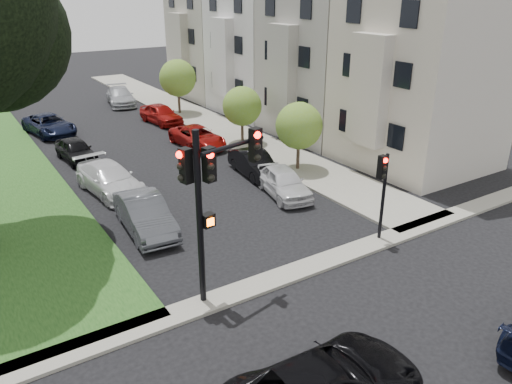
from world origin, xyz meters
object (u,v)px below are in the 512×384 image
car_parked_2 (197,137)px  car_parked_7 (76,150)px  small_tree_a (299,126)px  traffic_signal_secondary (383,182)px  car_parked_1 (255,163)px  small_tree_c (178,78)px  small_tree_b (242,106)px  car_parked_3 (161,114)px  car_parked_5 (145,215)px  car_parked_0 (283,182)px  car_parked_8 (49,125)px  car_parked_4 (121,96)px  traffic_signal_main (211,185)px  car_parked_6 (109,179)px

car_parked_2 → car_parked_7: size_ratio=1.21×
small_tree_a → traffic_signal_secondary: bearing=-105.6°
traffic_signal_secondary → car_parked_2: size_ratio=0.79×
car_parked_1 → small_tree_c: bearing=86.9°
small_tree_a → traffic_signal_secondary: 8.54m
small_tree_b → car_parked_2: (-2.66, 1.02, -1.81)m
car_parked_1 → car_parked_3: (0.07, 12.78, 0.05)m
car_parked_3 → car_parked_7: 9.06m
car_parked_5 → car_parked_2: bearing=57.3°
small_tree_c → small_tree_a: bearing=-90.0°
traffic_signal_secondary → car_parked_0: (-0.40, 5.81, -1.82)m
small_tree_b → car_parked_3: (-2.32, 7.61, -1.73)m
small_tree_c → car_parked_8: bearing=-177.0°
small_tree_b → car_parked_1: bearing=-114.8°
small_tree_b → car_parked_4: bearing=100.4°
car_parked_0 → car_parked_7: size_ratio=1.07×
small_tree_c → car_parked_7: small_tree_c is taller
traffic_signal_secondary → car_parked_3: bearing=90.0°
car_parked_8 → car_parked_2: bearing=-58.3°
traffic_signal_main → car_parked_6: bearing=90.3°
car_parked_2 → car_parked_7: bearing=166.9°
car_parked_3 → traffic_signal_main: bearing=-115.3°
car_parked_2 → car_parked_1: bearing=-89.6°
small_tree_c → car_parked_5: bearing=-118.6°
traffic_signal_secondary → car_parked_6: 13.05m
traffic_signal_main → car_parked_8: size_ratio=1.17×
car_parked_0 → car_parked_7: car_parked_0 is taller
small_tree_a → car_parked_7: small_tree_a is taller
car_parked_6 → car_parked_5: bearing=-97.9°
car_parked_3 → small_tree_c: bearing=32.2°
small_tree_c → car_parked_0: bearing=-98.7°
small_tree_c → car_parked_6: (-9.60, -12.86, -2.10)m
car_parked_6 → car_parked_8: size_ratio=1.00×
traffic_signal_main → car_parked_2: size_ratio=1.25×
traffic_signal_secondary → car_parked_8: bearing=108.1°
car_parked_0 → car_parked_8: car_parked_0 is taller
car_parked_3 → car_parked_6: bearing=-130.4°
car_parked_1 → car_parked_8: car_parked_8 is taller
car_parked_1 → small_tree_b: bearing=71.3°
car_parked_3 → car_parked_8: (-7.50, 1.37, -0.04)m
small_tree_c → car_parked_6: small_tree_c is taller
traffic_signal_main → car_parked_3: traffic_signal_main is taller
car_parked_5 → car_parked_6: size_ratio=0.93×
small_tree_a → car_parked_7: (-9.74, 8.21, -1.86)m
traffic_signal_main → car_parked_3: bearing=71.5°
car_parked_5 → car_parked_6: (0.08, 4.89, -0.04)m
car_parked_4 → traffic_signal_secondary: bearing=-78.0°
car_parked_6 → car_parked_0: bearing=-42.2°
car_parked_6 → car_parked_7: 5.77m
traffic_signal_secondary → car_parked_6: (-7.30, 10.67, -1.81)m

